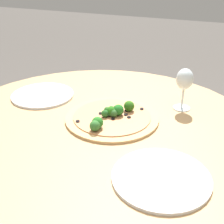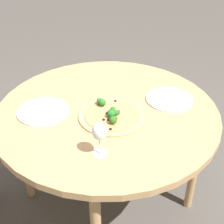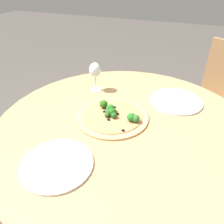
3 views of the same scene
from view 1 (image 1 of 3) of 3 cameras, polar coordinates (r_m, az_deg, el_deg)
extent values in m
cylinder|color=tan|center=(1.14, -2.64, -3.57)|extent=(1.22, 1.22, 0.04)
cylinder|color=tan|center=(1.77, -8.63, -5.70)|extent=(0.05, 0.05, 0.70)
cylinder|color=tan|center=(1.58, 16.33, -11.03)|extent=(0.05, 0.05, 0.70)
cylinder|color=tan|center=(1.18, 0.00, -1.08)|extent=(0.35, 0.35, 0.01)
cylinder|color=tan|center=(1.17, 0.00, -0.78)|extent=(0.29, 0.29, 0.00)
sphere|color=#255D24|center=(1.18, -0.13, 0.38)|extent=(0.03, 0.03, 0.03)
sphere|color=#31692C|center=(1.07, -3.14, -2.52)|extent=(0.04, 0.04, 0.04)
sphere|color=#206921|center=(1.17, 1.15, 0.38)|extent=(0.04, 0.04, 0.04)
sphere|color=#245821|center=(1.16, -1.29, -0.28)|extent=(0.03, 0.03, 0.03)
sphere|color=#2A5F17|center=(1.20, 3.15, 1.09)|extent=(0.04, 0.04, 0.04)
sphere|color=#2A5C2E|center=(1.17, -0.50, -0.17)|extent=(0.03, 0.03, 0.03)
sphere|color=#236416|center=(1.17, -0.13, 0.14)|extent=(0.04, 0.04, 0.04)
sphere|color=#246C21|center=(1.09, -2.67, -1.94)|extent=(0.04, 0.04, 0.04)
sphere|color=#285F21|center=(1.19, -1.01, 0.39)|extent=(0.02, 0.02, 0.02)
sphere|color=#32642C|center=(1.16, 0.32, -0.22)|extent=(0.03, 0.03, 0.03)
cylinder|color=black|center=(1.21, 2.64, 0.26)|extent=(0.01, 0.01, 0.00)
cylinder|color=black|center=(1.14, -6.29, -1.70)|extent=(0.01, 0.01, 0.00)
cylinder|color=black|center=(1.20, 1.19, 0.22)|extent=(0.01, 0.01, 0.00)
cylinder|color=black|center=(1.16, 3.12, -0.94)|extent=(0.01, 0.01, 0.00)
cylinder|color=black|center=(1.15, 0.17, -1.26)|extent=(0.01, 0.01, 0.00)
cylinder|color=black|center=(1.18, 2.55, -0.46)|extent=(0.01, 0.01, 0.00)
cylinder|color=black|center=(1.23, 5.47, 0.59)|extent=(0.01, 0.01, 0.00)
cylinder|color=black|center=(1.19, -2.11, -0.25)|extent=(0.01, 0.01, 0.00)
cylinder|color=silver|center=(1.29, 12.58, 0.73)|extent=(0.07, 0.07, 0.00)
cylinder|color=silver|center=(1.27, 12.78, 2.44)|extent=(0.01, 0.01, 0.08)
ellipsoid|color=silver|center=(1.24, 13.16, 5.89)|extent=(0.07, 0.07, 0.08)
cylinder|color=silver|center=(1.40, -12.56, 3.03)|extent=(0.27, 0.27, 0.01)
cylinder|color=silver|center=(0.90, 8.98, -11.76)|extent=(0.28, 0.28, 0.01)
camera|label=2|loc=(2.09, 42.05, 32.11)|focal=50.00mm
camera|label=3|loc=(1.36, -43.54, 22.74)|focal=35.00mm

